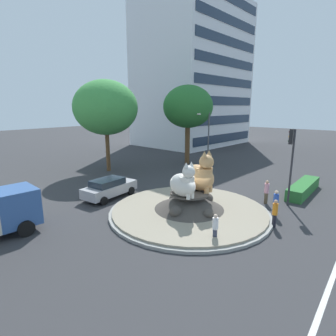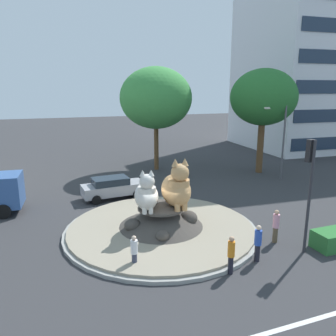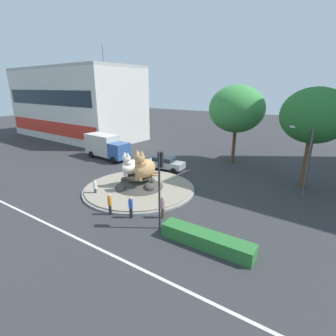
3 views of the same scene
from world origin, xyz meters
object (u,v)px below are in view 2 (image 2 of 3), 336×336
Objects in this scene: cat_statue_calico at (177,188)px; office_tower at (322,50)px; pedestrian_blue_shirt at (258,242)px; pedestrian_orange_shirt at (231,254)px; cat_statue_white at (147,195)px; pedestrian_white_shirt at (134,251)px; pedestrian_pink_shirt at (276,225)px; second_tree_near_tower at (263,98)px; traffic_light_mast at (310,176)px; broadleaf_tree_behind_island at (156,98)px; streetlight_arm at (281,137)px; sedan_on_far_lane at (113,187)px.

office_tower is at bearing 128.59° from cat_statue_calico.
pedestrian_blue_shirt is (-26.28, -24.74, -11.79)m from office_tower.
pedestrian_orange_shirt is at bearing -134.51° from office_tower.
cat_statue_white is 3.83m from pedestrian_white_shirt.
second_tree_near_tower is at bearing -147.18° from pedestrian_pink_shirt.
traffic_light_mast is at bearing -130.33° from office_tower.
broadleaf_tree_behind_island is 20.27m from pedestrian_orange_shirt.
streetlight_arm reaches higher than cat_statue_calico.
streetlight_arm is at bearing -137.12° from office_tower.
traffic_light_mast is at bearing -21.41° from pedestrian_orange_shirt.
pedestrian_blue_shirt is at bearing 60.34° from streetlight_arm.
broadleaf_tree_behind_island is at bearing -4.30° from traffic_light_mast.
cat_statue_white is 6.13m from pedestrian_blue_shirt.
second_tree_near_tower reaches higher than sedan_on_far_lane.
cat_statue_white is 1.48× the size of pedestrian_white_shirt.
pedestrian_orange_shirt is at bearing 57.16° from streetlight_arm.
sedan_on_far_lane is at bearing -163.98° from cat_statue_white.
sedan_on_far_lane is at bearing -82.15° from pedestrian_pink_shirt.
sedan_on_far_lane is (-4.49, 11.30, -0.12)m from pedestrian_blue_shirt.
streetlight_arm is 15.53m from pedestrian_blue_shirt.
pedestrian_white_shirt is (-3.23, -3.12, -1.63)m from cat_statue_calico.
traffic_light_mast is 3.20m from pedestrian_pink_shirt.
sedan_on_far_lane is at bearing 123.18° from pedestrian_blue_shirt.
pedestrian_white_shirt is 0.88× the size of pedestrian_pink_shirt.
streetlight_arm is (0.08, -2.77, -3.23)m from second_tree_near_tower.
pedestrian_pink_shirt is at bearing 56.81° from cat_statue_calico.
broadleaf_tree_behind_island is (3.45, 14.21, 4.44)m from cat_statue_calico.
pedestrian_orange_shirt reaches higher than sedan_on_far_lane.
office_tower is at bearing 135.07° from cat_statue_white.
second_tree_near_tower reaches higher than traffic_light_mast.
office_tower is 16.42× the size of pedestrian_white_shirt.
pedestrian_pink_shirt is (0.79, -17.32, -5.96)m from broadleaf_tree_behind_island.
pedestrian_white_shirt is 4.19m from pedestrian_orange_shirt.
pedestrian_orange_shirt is at bearing 1.04° from pedestrian_pink_shirt.
office_tower is at bearing -161.27° from pedestrian_pink_shirt.
pedestrian_white_shirt is at bearing -140.16° from office_tower.
cat_statue_calico is 14.26m from streetlight_arm.
pedestrian_orange_shirt is at bearing -128.57° from second_tree_near_tower.
pedestrian_orange_shirt is at bearing -81.57° from sedan_on_far_lane.
cat_statue_white is 5.66m from pedestrian_orange_shirt.
office_tower is 26.45m from broadleaf_tree_behind_island.
pedestrian_pink_shirt is at bearing -121.93° from second_tree_near_tower.
cat_statue_white reaches higher than pedestrian_orange_shirt.
pedestrian_blue_shirt is (-2.66, -0.07, -2.87)m from traffic_light_mast.
broadleaf_tree_behind_island reaches higher than cat_statue_white.
cat_statue_white is at bearing -53.51° from pedestrian_pink_shirt.
traffic_light_mast is at bearing -62.39° from sedan_on_far_lane.
traffic_light_mast is at bearing -85.54° from broadleaf_tree_behind_island.
pedestrian_pink_shirt reaches higher than pedestrian_white_shirt.
cat_statue_white reaches higher than pedestrian_blue_shirt.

